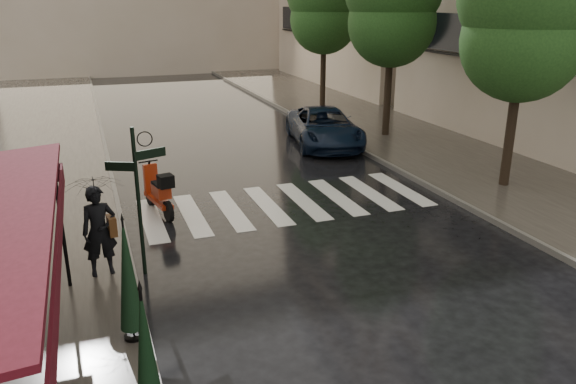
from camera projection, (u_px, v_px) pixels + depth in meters
ground at (239, 340)px, 9.38m from camera, size 120.00×120.00×0.00m
sidewalk_near at (12, 169)px, 18.56m from camera, size 6.00×60.00×0.12m
sidewalk_far at (401, 134)px, 23.33m from camera, size 5.50×60.00×0.12m
curb_near at (108, 160)px, 19.54m from camera, size 0.12×60.00×0.16m
curb_far at (340, 139)px, 22.42m from camera, size 0.12×60.00×0.16m
crosswalk at (285, 203)px, 15.67m from camera, size 7.85×3.20×0.01m
signpost at (138, 190)px, 11.06m from camera, size 1.17×0.29×3.10m
tree_near at (528, 2)px, 15.18m from camera, size 3.80×3.80×7.99m
pedestrian_with_umbrella at (95, 195)px, 10.86m from camera, size 1.23×1.25×2.56m
scooter at (159, 192)px, 14.70m from camera, size 0.74×1.94×1.29m
parked_car at (324, 127)px, 21.69m from camera, size 3.25×5.41×1.41m
parasol_front at (148, 369)px, 6.44m from camera, size 0.42×0.42×2.35m
parasol_back at (128, 275)px, 8.87m from camera, size 0.40×0.40×2.14m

